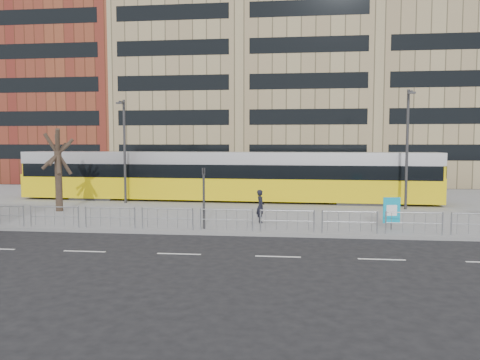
# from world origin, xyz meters

# --- Properties ---
(ground) EXTENTS (120.00, 120.00, 0.00)m
(ground) POSITION_xyz_m (0.00, 0.00, 0.00)
(ground) COLOR black
(ground) RESTS_ON ground
(plaza) EXTENTS (64.00, 24.00, 0.15)m
(plaza) POSITION_xyz_m (0.00, 12.00, 0.07)
(plaza) COLOR slate
(plaza) RESTS_ON ground
(kerb) EXTENTS (64.00, 0.25, 0.17)m
(kerb) POSITION_xyz_m (0.00, 0.05, 0.07)
(kerb) COLOR gray
(kerb) RESTS_ON ground
(building_row) EXTENTS (70.40, 18.40, 31.20)m
(building_row) POSITION_xyz_m (1.55, 34.27, 12.91)
(building_row) COLOR brown
(building_row) RESTS_ON ground
(pedestrian_barrier) EXTENTS (32.07, 0.07, 1.10)m
(pedestrian_barrier) POSITION_xyz_m (2.00, 0.50, 0.98)
(pedestrian_barrier) COLOR #999BA1
(pedestrian_barrier) RESTS_ON plaza
(road_markings) EXTENTS (62.00, 0.12, 0.01)m
(road_markings) POSITION_xyz_m (1.00, -4.00, 0.01)
(road_markings) COLOR white
(road_markings) RESTS_ON ground
(tram) EXTENTS (31.42, 4.19, 3.69)m
(tram) POSITION_xyz_m (-2.70, 12.58, 2.00)
(tram) COLOR yellow
(tram) RESTS_ON plaza
(ad_panel) EXTENTS (0.87, 0.22, 1.63)m
(ad_panel) POSITION_xyz_m (7.51, 1.74, 1.10)
(ad_panel) COLOR #2D2D30
(ad_panel) RESTS_ON plaza
(pedestrian) EXTENTS (0.58, 0.74, 1.81)m
(pedestrian) POSITION_xyz_m (0.82, 3.03, 1.06)
(pedestrian) COLOR black
(pedestrian) RESTS_ON plaza
(traffic_light_west) EXTENTS (0.19, 0.22, 3.10)m
(traffic_light_west) POSITION_xyz_m (-1.91, 0.88, 2.12)
(traffic_light_west) COLOR #2D2D30
(traffic_light_west) RESTS_ON plaza
(lamp_post_west) EXTENTS (0.45, 1.04, 7.46)m
(lamp_post_west) POSITION_xyz_m (-9.57, 10.43, 4.25)
(lamp_post_west) COLOR #2D2D30
(lamp_post_west) RESTS_ON plaza
(lamp_post_east) EXTENTS (0.45, 1.04, 7.82)m
(lamp_post_east) POSITION_xyz_m (9.97, 9.32, 4.43)
(lamp_post_east) COLOR #2D2D30
(lamp_post_east) RESTS_ON plaza
(bare_tree) EXTENTS (5.06, 5.06, 7.65)m
(bare_tree) POSITION_xyz_m (-12.33, 6.03, 5.51)
(bare_tree) COLOR black
(bare_tree) RESTS_ON plaza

